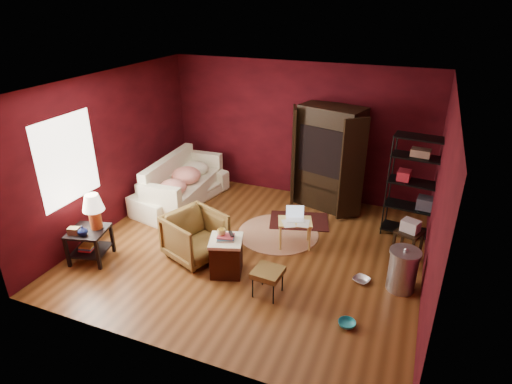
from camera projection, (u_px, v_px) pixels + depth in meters
room at (249, 174)px, 6.73m from camera, size 5.54×5.04×2.84m
sofa at (181, 184)px, 8.78m from camera, size 1.07×2.27×0.85m
armchair at (195, 234)px, 6.95m from camera, size 1.03×1.06×0.86m
pet_bowl_steel at (362, 275)px, 6.45m from camera, size 0.25×0.15×0.25m
pet_bowl_turquoise at (347, 319)px, 5.59m from camera, size 0.24×0.13×0.23m
vase at (82, 231)px, 6.67m from camera, size 0.17×0.18×0.16m
mug at (221, 231)px, 6.43m from camera, size 0.14×0.11×0.13m
side_table at (91, 221)px, 6.82m from camera, size 0.70×0.70×1.13m
sofa_cushions at (182, 184)px, 8.78m from camera, size 0.97×2.15×0.88m
hamper at (226, 255)px, 6.59m from camera, size 0.62×0.62×0.69m
footstool at (268, 273)px, 6.09m from camera, size 0.43×0.43×0.42m
rug_round at (278, 233)px, 7.80m from camera, size 1.58×1.58×0.01m
rug_oriental at (299, 221)px, 8.21m from camera, size 1.27×1.02×0.01m
laptop_desk at (295, 223)px, 7.27m from camera, size 0.67×0.58×0.70m
tv_armoire at (329, 156)px, 8.39m from camera, size 1.57×1.13×2.07m
wire_shelving at (416, 184)px, 7.33m from camera, size 0.94×0.48×1.86m
small_stand at (410, 231)px, 6.78m from camera, size 0.49×0.49×0.75m
trash_can at (403, 270)px, 6.22m from camera, size 0.56×0.56×0.70m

